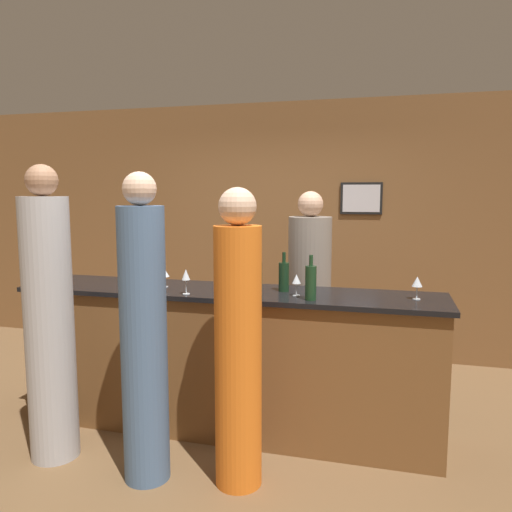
# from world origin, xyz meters

# --- Properties ---
(ground_plane) EXTENTS (14.00, 14.00, 0.00)m
(ground_plane) POSITION_xyz_m (0.00, 0.00, 0.00)
(ground_plane) COLOR brown
(back_wall) EXTENTS (8.00, 0.08, 2.80)m
(back_wall) POSITION_xyz_m (0.00, 2.03, 1.40)
(back_wall) COLOR brown
(back_wall) RESTS_ON ground_plane
(bar_counter) EXTENTS (3.18, 0.64, 1.09)m
(bar_counter) POSITION_xyz_m (0.00, 0.00, 0.55)
(bar_counter) COLOR brown
(bar_counter) RESTS_ON ground_plane
(bartender) EXTENTS (0.37, 0.37, 1.82)m
(bartender) POSITION_xyz_m (0.50, 0.79, 0.84)
(bartender) COLOR gray
(bartender) RESTS_ON ground_plane
(guest_0) EXTENTS (0.32, 0.32, 1.99)m
(guest_0) POSITION_xyz_m (-1.02, -0.69, 0.94)
(guest_0) COLOR #B2B2B7
(guest_0) RESTS_ON ground_plane
(guest_1) EXTENTS (0.29, 0.29, 1.93)m
(guest_1) POSITION_xyz_m (-0.28, -0.77, 0.92)
(guest_1) COLOR #4C6B93
(guest_1) RESTS_ON ground_plane
(guest_2) EXTENTS (0.29, 0.29, 1.84)m
(guest_2) POSITION_xyz_m (0.30, -0.68, 0.88)
(guest_2) COLOR orange
(guest_2) RESTS_ON ground_plane
(wine_bottle_0) EXTENTS (0.08, 0.08, 0.31)m
(wine_bottle_0) POSITION_xyz_m (0.66, -0.19, 1.21)
(wine_bottle_0) COLOR #19381E
(wine_bottle_0) RESTS_ON bar_counter
(wine_bottle_1) EXTENTS (0.07, 0.07, 0.28)m
(wine_bottle_1) POSITION_xyz_m (0.22, 0.08, 1.20)
(wine_bottle_1) COLOR #19381E
(wine_bottle_1) RESTS_ON bar_counter
(wine_bottle_2) EXTENTS (0.08, 0.08, 0.29)m
(wine_bottle_2) POSITION_xyz_m (0.42, 0.06, 1.20)
(wine_bottle_2) COLOR black
(wine_bottle_2) RESTS_ON bar_counter
(wine_glass_0) EXTENTS (0.06, 0.06, 0.15)m
(wine_glass_0) POSITION_xyz_m (0.54, -0.08, 1.20)
(wine_glass_0) COLOR silver
(wine_glass_0) RESTS_ON bar_counter
(wine_glass_1) EXTENTS (0.06, 0.06, 0.18)m
(wine_glass_1) POSITION_xyz_m (-0.23, -0.22, 1.22)
(wine_glass_1) COLOR silver
(wine_glass_1) RESTS_ON bar_counter
(wine_glass_2) EXTENTS (0.07, 0.07, 0.16)m
(wine_glass_2) POSITION_xyz_m (1.35, 0.02, 1.20)
(wine_glass_2) COLOR silver
(wine_glass_2) RESTS_ON bar_counter
(wine_glass_3) EXTENTS (0.08, 0.08, 0.14)m
(wine_glass_3) POSITION_xyz_m (-0.50, -0.01, 1.19)
(wine_glass_3) COLOR silver
(wine_glass_3) RESTS_ON bar_counter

